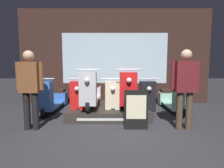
{
  "coord_description": "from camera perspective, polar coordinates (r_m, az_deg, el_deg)",
  "views": [
    {
      "loc": [
        -0.1,
        -2.99,
        1.3
      ],
      "look_at": [
        -0.07,
        1.78,
        0.8
      ],
      "focal_mm": 28.0,
      "sensor_mm": 36.0,
      "label": 1
    }
  ],
  "objects": [
    {
      "name": "scooter_display_left",
      "position": [
        4.56,
        -7.04,
        -2.73
      ],
      "size": [
        0.53,
        1.79,
        1.0
      ],
      "color": "black",
      "rests_on": "display_platform"
    },
    {
      "name": "scooter_backrow_0",
      "position": [
        5.24,
        -19.13,
        -4.48
      ],
      "size": [
        0.53,
        1.79,
        1.0
      ],
      "color": "black",
      "rests_on": "ground_plane"
    },
    {
      "name": "price_sign_board",
      "position": [
        3.61,
        7.63,
        -8.29
      ],
      "size": [
        0.49,
        0.04,
        0.81
      ],
      "color": "black",
      "rests_on": "ground_plane"
    },
    {
      "name": "scooter_backrow_1",
      "position": [
        5.03,
        -9.83,
        -4.66
      ],
      "size": [
        0.53,
        1.79,
        1.0
      ],
      "color": "black",
      "rests_on": "ground_plane"
    },
    {
      "name": "shop_wall_back",
      "position": [
        6.07,
        0.64,
        8.81
      ],
      "size": [
        6.5,
        0.09,
        3.2
      ],
      "color": "#331E19",
      "rests_on": "ground_plane"
    },
    {
      "name": "ground_plane",
      "position": [
        3.26,
        1.5,
        -17.52
      ],
      "size": [
        30.0,
        30.0,
        0.0
      ],
      "primitive_type": "plane",
      "color": "#2D2D33"
    },
    {
      "name": "scooter_backrow_4",
      "position": [
        5.26,
        19.07,
        -4.45
      ],
      "size": [
        0.53,
        1.79,
        1.0
      ],
      "color": "black",
      "rests_on": "ground_plane"
    },
    {
      "name": "person_left_browsing",
      "position": [
        3.86,
        -25.48,
        -0.23
      ],
      "size": [
        0.54,
        0.21,
        1.6
      ],
      "color": "black",
      "rests_on": "ground_plane"
    },
    {
      "name": "display_platform",
      "position": [
        4.72,
        -1.34,
        -8.54
      ],
      "size": [
        2.0,
        1.57,
        0.23
      ],
      "color": "#2D2823",
      "rests_on": "ground_plane"
    },
    {
      "name": "scooter_display_right",
      "position": [
        4.54,
        4.32,
        -2.73
      ],
      "size": [
        0.53,
        1.79,
        1.0
      ],
      "color": "black",
      "rests_on": "display_platform"
    },
    {
      "name": "person_right_browsing",
      "position": [
        3.78,
        22.54,
        0.25
      ],
      "size": [
        0.59,
        0.24,
        1.62
      ],
      "color": "#473828",
      "rests_on": "ground_plane"
    },
    {
      "name": "scooter_backrow_2",
      "position": [
        4.96,
        -0.0,
        -4.72
      ],
      "size": [
        0.53,
        1.79,
        1.0
      ],
      "color": "black",
      "rests_on": "ground_plane"
    },
    {
      "name": "scooter_backrow_3",
      "position": [
        5.04,
        9.82,
        -4.65
      ],
      "size": [
        0.53,
        1.79,
        1.0
      ],
      "color": "black",
      "rests_on": "ground_plane"
    }
  ]
}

